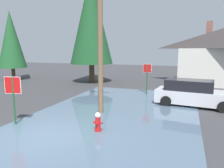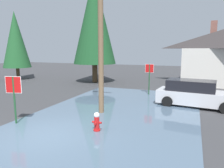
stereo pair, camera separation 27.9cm
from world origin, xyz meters
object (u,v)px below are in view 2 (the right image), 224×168
Objects in this scene: utility_pole at (101,29)px; parked_car at (195,94)px; stop_sign_far at (149,73)px; stop_sign_near at (14,90)px; pine_tree_tall_left at (94,19)px; fire_hydrant at (97,122)px; pine_tree_mid_left at (16,40)px.

utility_pole is 6.84m from parked_car.
stop_sign_near is at bearing -117.39° from stop_sign_far.
parked_car is (4.72, 3.31, -3.69)m from utility_pole.
stop_sign_far is 9.23m from pine_tree_tall_left.
utility_pole is (2.97, 3.01, 2.85)m from stop_sign_near.
parked_car is (3.82, 5.79, 0.35)m from fire_hydrant.
stop_sign_near is 0.47× the size of parked_car.
stop_sign_far is at bearing -11.23° from pine_tree_mid_left.
pine_tree_tall_left is at bearing 99.46° from stop_sign_near.
pine_tree_tall_left reaches higher than fire_hydrant.
pine_tree_tall_left is (-5.13, 9.91, 1.98)m from utility_pole.
pine_tree_tall_left is at bearing 117.37° from utility_pole.
utility_pole is at bearing -62.63° from pine_tree_tall_left.
pine_tree_tall_left reaches higher than utility_pole.
utility_pole is at bearing 109.87° from fire_hydrant.
fire_hydrant is 0.18× the size of parked_car.
pine_tree_tall_left reaches higher than stop_sign_near.
stop_sign_near is 13.96m from pine_tree_tall_left.
fire_hydrant is 15.04m from pine_tree_tall_left.
parked_car is 13.14m from pine_tree_tall_left.
utility_pole is (-0.90, 2.49, 4.04)m from fire_hydrant.
stop_sign_far is (4.45, 8.59, 0.05)m from stop_sign_near.
utility_pole is 1.80× the size of parked_car.
utility_pole is at bearing 45.36° from stop_sign_near.
pine_tree_tall_left is (-2.15, 12.92, 4.83)m from stop_sign_near.
pine_tree_mid_left is (-14.44, 8.73, 0.06)m from utility_pole.
pine_tree_mid_left is at bearing 164.19° from parked_car.
pine_tree_mid_left is (-19.16, 5.43, 3.74)m from parked_car.
pine_tree_mid_left is at bearing 143.82° from fire_hydrant.
stop_sign_near is 2.68× the size of fire_hydrant.
pine_tree_mid_left is at bearing 168.77° from stop_sign_far.
stop_sign_near is at bearing -45.69° from pine_tree_mid_left.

